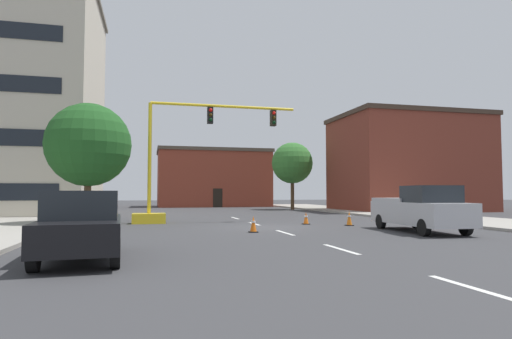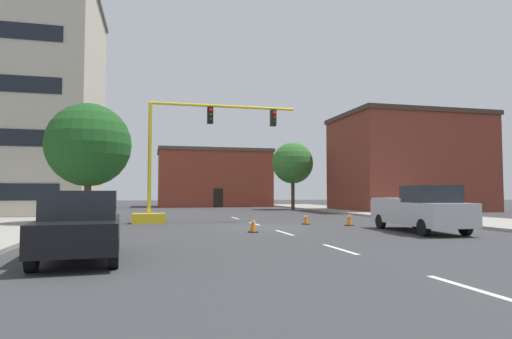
{
  "view_description": "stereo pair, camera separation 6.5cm",
  "coord_description": "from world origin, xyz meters",
  "px_view_note": "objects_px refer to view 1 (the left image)",
  "views": [
    {
      "loc": [
        -5.59,
        -20.6,
        1.69
      ],
      "look_at": [
        0.51,
        4.21,
        3.07
      ],
      "focal_mm": 30.41,
      "sensor_mm": 36.0,
      "label": 1
    },
    {
      "loc": [
        -5.53,
        -20.61,
        1.69
      ],
      "look_at": [
        0.51,
        4.21,
        3.07
      ],
      "focal_mm": 30.41,
      "sensor_mm": 36.0,
      "label": 2
    }
  ],
  "objects_px": {
    "tree_left_near": "(89,145)",
    "pickup_truck_silver": "(420,209)",
    "traffic_cone_roadside_a": "(349,218)",
    "traffic_cone_roadside_c": "(306,218)",
    "tree_right_far": "(292,163)",
    "sedan_black_near_left": "(82,224)",
    "traffic_signal_gantry": "(171,183)",
    "traffic_cone_roadside_b": "(253,224)"
  },
  "relations": [
    {
      "from": "tree_left_near",
      "to": "traffic_signal_gantry",
      "type": "bearing_deg",
      "value": 3.31
    },
    {
      "from": "traffic_cone_roadside_b",
      "to": "traffic_cone_roadside_c",
      "type": "distance_m",
      "value": 5.49
    },
    {
      "from": "traffic_cone_roadside_a",
      "to": "traffic_cone_roadside_c",
      "type": "relative_size",
      "value": 1.16
    },
    {
      "from": "traffic_signal_gantry",
      "to": "sedan_black_near_left",
      "type": "distance_m",
      "value": 13.44
    },
    {
      "from": "pickup_truck_silver",
      "to": "traffic_signal_gantry",
      "type": "bearing_deg",
      "value": 140.98
    },
    {
      "from": "pickup_truck_silver",
      "to": "sedan_black_near_left",
      "type": "relative_size",
      "value": 1.2
    },
    {
      "from": "traffic_cone_roadside_b",
      "to": "traffic_signal_gantry",
      "type": "bearing_deg",
      "value": 115.07
    },
    {
      "from": "tree_left_near",
      "to": "pickup_truck_silver",
      "type": "height_order",
      "value": "tree_left_near"
    },
    {
      "from": "sedan_black_near_left",
      "to": "traffic_cone_roadside_a",
      "type": "xyz_separation_m",
      "value": [
        11.66,
        8.85,
        -0.51
      ]
    },
    {
      "from": "tree_left_near",
      "to": "pickup_truck_silver",
      "type": "distance_m",
      "value": 16.96
    },
    {
      "from": "pickup_truck_silver",
      "to": "traffic_cone_roadside_b",
      "type": "bearing_deg",
      "value": 167.61
    },
    {
      "from": "traffic_signal_gantry",
      "to": "pickup_truck_silver",
      "type": "height_order",
      "value": "traffic_signal_gantry"
    },
    {
      "from": "sedan_black_near_left",
      "to": "traffic_cone_roadside_a",
      "type": "height_order",
      "value": "sedan_black_near_left"
    },
    {
      "from": "traffic_signal_gantry",
      "to": "pickup_truck_silver",
      "type": "relative_size",
      "value": 1.69
    },
    {
      "from": "pickup_truck_silver",
      "to": "traffic_cone_roadside_c",
      "type": "xyz_separation_m",
      "value": [
        -3.21,
        5.47,
        -0.65
      ]
    },
    {
      "from": "traffic_signal_gantry",
      "to": "pickup_truck_silver",
      "type": "bearing_deg",
      "value": -39.02
    },
    {
      "from": "traffic_cone_roadside_c",
      "to": "traffic_signal_gantry",
      "type": "bearing_deg",
      "value": 158.23
    },
    {
      "from": "sedan_black_near_left",
      "to": "traffic_cone_roadside_c",
      "type": "relative_size",
      "value": 6.92
    },
    {
      "from": "tree_left_near",
      "to": "traffic_cone_roadside_a",
      "type": "xyz_separation_m",
      "value": [
        13.22,
        -3.96,
        -3.87
      ]
    },
    {
      "from": "tree_left_near",
      "to": "traffic_cone_roadside_c",
      "type": "bearing_deg",
      "value": -12.56
    },
    {
      "from": "traffic_cone_roadside_a",
      "to": "tree_right_far",
      "type": "bearing_deg",
      "value": 79.07
    },
    {
      "from": "traffic_signal_gantry",
      "to": "tree_right_far",
      "type": "xyz_separation_m",
      "value": [
        12.94,
        17.12,
        2.46
      ]
    },
    {
      "from": "tree_right_far",
      "to": "traffic_cone_roadside_b",
      "type": "xyz_separation_m",
      "value": [
        -9.8,
        -23.83,
        -4.37
      ]
    },
    {
      "from": "pickup_truck_silver",
      "to": "sedan_black_near_left",
      "type": "bearing_deg",
      "value": -159.78
    },
    {
      "from": "tree_right_far",
      "to": "sedan_black_near_left",
      "type": "distance_m",
      "value": 34.27
    },
    {
      "from": "traffic_cone_roadside_b",
      "to": "traffic_cone_roadside_c",
      "type": "height_order",
      "value": "traffic_cone_roadside_b"
    },
    {
      "from": "tree_left_near",
      "to": "pickup_truck_silver",
      "type": "relative_size",
      "value": 1.17
    },
    {
      "from": "pickup_truck_silver",
      "to": "traffic_cone_roadside_a",
      "type": "bearing_deg",
      "value": 108.71
    },
    {
      "from": "tree_left_near",
      "to": "sedan_black_near_left",
      "type": "relative_size",
      "value": 1.41
    },
    {
      "from": "sedan_black_near_left",
      "to": "traffic_cone_roadside_c",
      "type": "xyz_separation_m",
      "value": [
        9.83,
        10.27,
        -0.56
      ]
    },
    {
      "from": "traffic_cone_roadside_a",
      "to": "traffic_cone_roadside_c",
      "type": "bearing_deg",
      "value": 142.25
    },
    {
      "from": "traffic_signal_gantry",
      "to": "traffic_cone_roadside_c",
      "type": "height_order",
      "value": "traffic_signal_gantry"
    },
    {
      "from": "traffic_cone_roadside_c",
      "to": "tree_right_far",
      "type": "bearing_deg",
      "value": 73.35
    },
    {
      "from": "tree_left_near",
      "to": "traffic_cone_roadside_a",
      "type": "distance_m",
      "value": 14.33
    },
    {
      "from": "traffic_signal_gantry",
      "to": "tree_left_near",
      "type": "bearing_deg",
      "value": -176.69
    },
    {
      "from": "traffic_cone_roadside_b",
      "to": "traffic_cone_roadside_c",
      "type": "relative_size",
      "value": 1.06
    },
    {
      "from": "sedan_black_near_left",
      "to": "traffic_cone_roadside_b",
      "type": "bearing_deg",
      "value": 46.71
    },
    {
      "from": "tree_right_far",
      "to": "tree_left_near",
      "type": "relative_size",
      "value": 1.05
    },
    {
      "from": "tree_right_far",
      "to": "traffic_cone_roadside_a",
      "type": "bearing_deg",
      "value": -100.93
    },
    {
      "from": "pickup_truck_silver",
      "to": "sedan_black_near_left",
      "type": "xyz_separation_m",
      "value": [
        -13.04,
        -4.8,
        -0.09
      ]
    },
    {
      "from": "traffic_cone_roadside_a",
      "to": "pickup_truck_silver",
      "type": "bearing_deg",
      "value": -71.29
    },
    {
      "from": "traffic_cone_roadside_c",
      "to": "pickup_truck_silver",
      "type": "bearing_deg",
      "value": -59.63
    }
  ]
}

